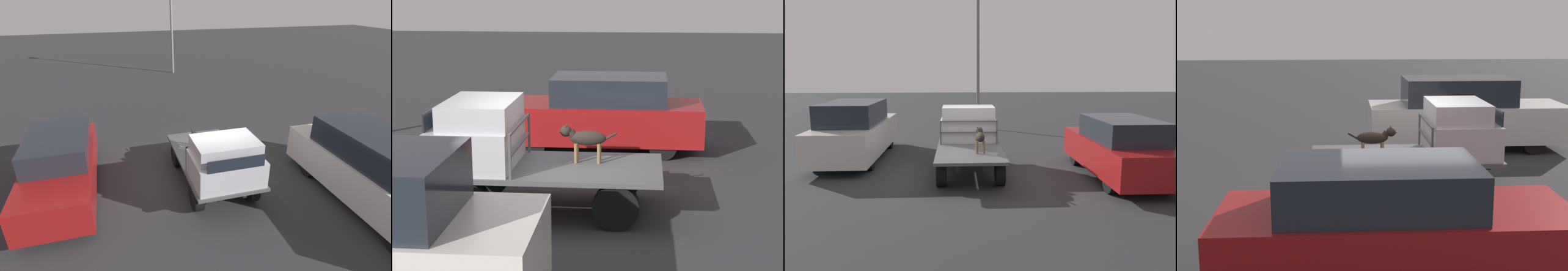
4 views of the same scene
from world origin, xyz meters
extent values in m
plane|color=#2D2D30|center=(0.00, 0.00, 0.00)|extent=(80.00, 80.00, 0.00)
cylinder|color=black|center=(1.17, 0.76, 0.36)|extent=(0.72, 0.24, 0.72)
cylinder|color=black|center=(1.17, -0.76, 0.36)|extent=(0.72, 0.24, 0.72)
cylinder|color=black|center=(-1.17, 0.76, 0.36)|extent=(0.72, 0.24, 0.72)
cylinder|color=black|center=(-1.17, -0.76, 0.36)|extent=(0.72, 0.24, 0.72)
cube|color=black|center=(0.00, 0.32, 0.61)|extent=(3.47, 0.10, 0.18)
cube|color=black|center=(0.00, -0.32, 0.61)|extent=(3.47, 0.10, 0.18)
cube|color=#4C4C4F|center=(0.00, 0.00, 0.74)|extent=(3.77, 1.84, 0.08)
cube|color=#B7B7BC|center=(1.18, 0.00, 1.12)|extent=(1.31, 1.72, 0.67)
cube|color=#B7B7BC|center=(1.08, 0.00, 1.66)|extent=(1.12, 1.59, 0.41)
cube|color=black|center=(1.82, 0.00, 1.60)|extent=(0.02, 1.41, 0.31)
cube|color=#4C4C4F|center=(0.45, 0.84, 1.14)|extent=(0.04, 0.04, 0.71)
cube|color=#4C4C4F|center=(0.45, -0.84, 1.14)|extent=(0.04, 0.04, 0.71)
cube|color=#4C4C4F|center=(0.45, 0.00, 1.47)|extent=(0.04, 1.68, 0.04)
cube|color=#4C4C4F|center=(0.45, 0.00, 1.14)|extent=(0.04, 1.68, 0.04)
cylinder|color=brown|center=(-0.45, -0.18, 0.95)|extent=(0.06, 0.06, 0.33)
cylinder|color=brown|center=(-0.45, -0.37, 0.95)|extent=(0.06, 0.06, 0.33)
cylinder|color=brown|center=(-0.84, -0.18, 0.95)|extent=(0.06, 0.06, 0.33)
cylinder|color=brown|center=(-0.84, -0.37, 0.95)|extent=(0.06, 0.06, 0.33)
ellipsoid|color=black|center=(-0.64, -0.28, 1.19)|extent=(0.62, 0.25, 0.25)
sphere|color=brown|center=(-0.47, -0.28, 1.15)|extent=(0.11, 0.11, 0.11)
cylinder|color=black|center=(-0.38, -0.28, 1.26)|extent=(0.17, 0.14, 0.17)
sphere|color=black|center=(-0.28, -0.28, 1.30)|extent=(0.19, 0.19, 0.19)
cone|color=brown|center=(-0.19, -0.28, 1.29)|extent=(0.11, 0.11, 0.11)
cone|color=black|center=(-0.29, -0.22, 1.39)|extent=(0.06, 0.08, 0.10)
cone|color=black|center=(-0.29, -0.33, 1.39)|extent=(0.06, 0.08, 0.10)
cylinder|color=black|center=(-1.00, -0.28, 1.22)|extent=(0.26, 0.04, 0.18)
cylinder|color=black|center=(0.85, -3.39, 0.30)|extent=(0.60, 0.20, 0.60)
cylinder|color=black|center=(0.85, -4.86, 0.30)|extent=(0.60, 0.20, 0.60)
cylinder|color=black|center=(-1.99, -3.39, 0.30)|extent=(0.60, 0.20, 0.60)
cylinder|color=black|center=(-1.99, -4.86, 0.30)|extent=(0.60, 0.20, 0.60)
cube|color=maroon|center=(-0.57, -4.13, 0.67)|extent=(4.58, 1.74, 0.84)
cube|color=#1E232B|center=(-0.80, -4.13, 1.39)|extent=(2.52, 1.57, 0.61)
cylinder|color=black|center=(3.82, 4.56, 0.30)|extent=(0.60, 0.20, 0.60)
cylinder|color=black|center=(3.82, 2.98, 0.30)|extent=(0.60, 0.20, 0.60)
cylinder|color=black|center=(0.54, 4.56, 0.30)|extent=(0.60, 0.20, 0.60)
cylinder|color=black|center=(0.54, 2.98, 0.30)|extent=(0.60, 0.20, 0.60)
cube|color=beige|center=(2.18, 3.77, 0.75)|extent=(5.29, 1.86, 0.98)
cube|color=#1E232B|center=(1.91, 3.77, 1.59)|extent=(2.91, 1.68, 0.71)
cylinder|color=gray|center=(8.81, -0.69, 3.93)|extent=(0.16, 0.16, 7.86)
camera|label=1|loc=(7.34, -2.54, 5.13)|focal=28.00mm
camera|label=2|loc=(-1.57, 10.27, 3.72)|focal=60.00mm
camera|label=3|loc=(-10.76, 0.29, 2.99)|focal=35.00mm
camera|label=4|loc=(-1.27, -10.72, 3.42)|focal=50.00mm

